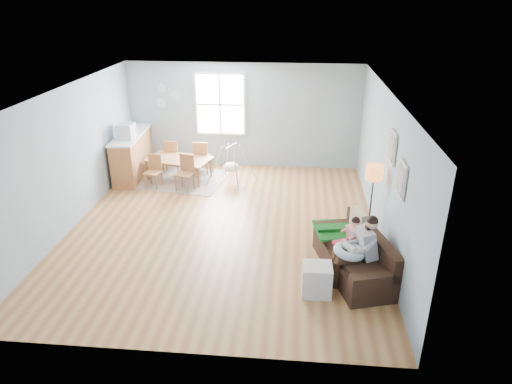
# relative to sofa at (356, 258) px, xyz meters

# --- Properties ---
(room) EXTENTS (8.40, 9.40, 3.90)m
(room) POSITION_rel_sofa_xyz_m (-2.44, 1.39, 2.15)
(room) COLOR #965E35
(window) EXTENTS (1.32, 0.08, 1.62)m
(window) POSITION_rel_sofa_xyz_m (-3.04, 4.86, 1.38)
(window) COLOR silver
(window) RESTS_ON room
(pictures) EXTENTS (0.05, 1.34, 0.74)m
(pictures) POSITION_rel_sofa_xyz_m (0.53, 0.34, 1.58)
(pictures) COLOR silver
(pictures) RESTS_ON room
(wall_plates) EXTENTS (0.67, 0.02, 0.66)m
(wall_plates) POSITION_rel_sofa_xyz_m (-4.44, 4.86, 1.56)
(wall_plates) COLOR #A2B7C2
(wall_plates) RESTS_ON room
(sofa) EXTENTS (1.29, 2.01, 0.75)m
(sofa) POSITION_rel_sofa_xyz_m (0.00, 0.00, 0.00)
(sofa) COLOR black
(sofa) RESTS_ON room
(green_throw) EXTENTS (0.98, 0.87, 0.04)m
(green_throw) POSITION_rel_sofa_xyz_m (-0.24, 0.58, 0.21)
(green_throw) COLOR #166024
(green_throw) RESTS_ON sofa
(beige_pillow) EXTENTS (0.26, 0.44, 0.43)m
(beige_pillow) POSITION_rel_sofa_xyz_m (0.05, 0.52, 0.41)
(beige_pillow) COLOR tan
(beige_pillow) RESTS_ON sofa
(father) EXTENTS (0.86, 0.50, 1.18)m
(father) POSITION_rel_sofa_xyz_m (-0.04, -0.29, 0.37)
(father) COLOR gray
(father) RESTS_ON sofa
(nursing_pillow) EXTENTS (0.60, 0.59, 0.20)m
(nursing_pillow) POSITION_rel_sofa_xyz_m (-0.17, -0.33, 0.32)
(nursing_pillow) COLOR #AEC0DA
(nursing_pillow) RESTS_ON father
(infant) EXTENTS (0.23, 0.32, 0.12)m
(infant) POSITION_rel_sofa_xyz_m (-0.19, -0.30, 0.39)
(infant) COLOR silver
(infant) RESTS_ON nursing_pillow
(toddler) EXTENTS (0.50, 0.37, 0.73)m
(toddler) POSITION_rel_sofa_xyz_m (-0.12, 0.15, 0.37)
(toddler) COLOR silver
(toddler) RESTS_ON sofa
(floor_lamp) EXTENTS (0.30, 0.30, 1.50)m
(floor_lamp) POSITION_rel_sofa_xyz_m (0.34, 1.12, 0.98)
(floor_lamp) COLOR black
(floor_lamp) RESTS_ON room
(storage_cube) EXTENTS (0.46, 0.41, 0.50)m
(storage_cube) POSITION_rel_sofa_xyz_m (-0.68, -0.65, -0.02)
(storage_cube) COLOR silver
(storage_cube) RESTS_ON room
(rug) EXTENTS (2.42, 1.97, 0.01)m
(rug) POSITION_rel_sofa_xyz_m (-3.94, 3.74, -0.26)
(rug) COLOR gray
(rug) RESTS_ON room
(dining_table) EXTENTS (1.71, 1.21, 0.54)m
(dining_table) POSITION_rel_sofa_xyz_m (-3.94, 3.74, 0.00)
(dining_table) COLOR brown
(dining_table) RESTS_ON rug
(chair_sw) EXTENTS (0.41, 0.41, 0.78)m
(chair_sw) POSITION_rel_sofa_xyz_m (-4.41, 3.26, 0.16)
(chair_sw) COLOR brown
(chair_sw) RESTS_ON rug
(chair_se) EXTENTS (0.47, 0.47, 0.85)m
(chair_se) POSITION_rel_sofa_xyz_m (-3.62, 3.15, 0.21)
(chair_se) COLOR brown
(chair_se) RESTS_ON rug
(chair_nw) EXTENTS (0.39, 0.39, 0.83)m
(chair_nw) POSITION_rel_sofa_xyz_m (-4.25, 4.34, 0.19)
(chair_nw) COLOR brown
(chair_nw) RESTS_ON rug
(chair_ne) EXTENTS (0.39, 0.39, 0.85)m
(chair_ne) POSITION_rel_sofa_xyz_m (-3.46, 4.22, 0.21)
(chair_ne) COLOR brown
(chair_ne) RESTS_ON rug
(counter) EXTENTS (0.69, 1.99, 1.10)m
(counter) POSITION_rel_sofa_xyz_m (-5.14, 3.89, 0.29)
(counter) COLOR brown
(counter) RESTS_ON room
(monitor) EXTENTS (0.39, 0.37, 0.36)m
(monitor) POSITION_rel_sofa_xyz_m (-5.10, 3.52, 1.01)
(monitor) COLOR #BCBCC1
(monitor) RESTS_ON counter
(baby_swing) EXTENTS (1.20, 1.21, 0.94)m
(baby_swing) POSITION_rel_sofa_xyz_m (-2.61, 3.65, 0.15)
(baby_swing) COLOR #BCBCC1
(baby_swing) RESTS_ON room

